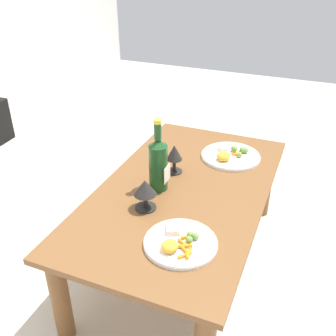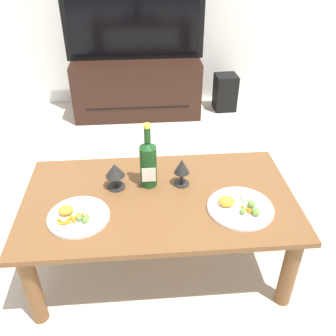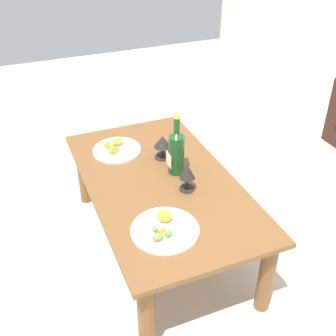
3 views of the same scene
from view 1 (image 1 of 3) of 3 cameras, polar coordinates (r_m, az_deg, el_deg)
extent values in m
plane|color=beige|center=(1.94, 2.04, -13.51)|extent=(6.40, 6.40, 0.00)
cube|color=brown|center=(1.68, 2.29, -3.29)|extent=(1.22, 0.69, 0.03)
cylinder|color=brown|center=(2.20, 14.00, -2.12)|extent=(0.07, 0.07, 0.40)
cylinder|color=brown|center=(1.57, -15.42, -17.79)|extent=(0.07, 0.07, 0.40)
cylinder|color=brown|center=(2.31, 0.45, 0.61)|extent=(0.07, 0.07, 0.40)
cylinder|color=#19471E|center=(1.62, -1.43, 0.06)|extent=(0.08, 0.08, 0.20)
cone|color=#19471E|center=(1.57, -1.48, 3.69)|extent=(0.08, 0.08, 0.04)
cylinder|color=#19471E|center=(1.55, -1.51, 5.32)|extent=(0.03, 0.03, 0.07)
cylinder|color=yellow|center=(1.53, -1.53, 6.80)|extent=(0.03, 0.03, 0.02)
cube|color=silver|center=(1.62, -0.12, -0.83)|extent=(0.06, 0.00, 0.07)
cylinder|color=black|center=(1.56, -3.27, -5.75)|extent=(0.08, 0.08, 0.01)
cylinder|color=black|center=(1.54, -3.30, -4.76)|extent=(0.02, 0.02, 0.06)
cone|color=black|center=(1.50, -3.37, -2.84)|extent=(0.09, 0.09, 0.06)
cylinder|color=black|center=(1.79, 0.90, -0.47)|extent=(0.07, 0.07, 0.01)
cylinder|color=black|center=(1.77, 0.91, 0.45)|extent=(0.02, 0.02, 0.06)
cone|color=black|center=(1.74, 0.92, 2.30)|extent=(0.07, 0.07, 0.07)
cylinder|color=white|center=(1.38, 1.83, -10.91)|extent=(0.26, 0.26, 0.01)
torus|color=white|center=(1.38, 1.83, -10.65)|extent=(0.26, 0.26, 0.01)
ellipsoid|color=orange|center=(1.34, 0.25, -11.29)|extent=(0.06, 0.06, 0.03)
cube|color=beige|center=(1.42, 0.77, -8.86)|extent=(0.07, 0.06, 0.02)
cylinder|color=orange|center=(1.39, 2.89, -9.95)|extent=(0.04, 0.05, 0.01)
cylinder|color=orange|center=(1.36, 2.24, -10.88)|extent=(0.03, 0.05, 0.01)
cylinder|color=orange|center=(1.35, 2.50, -11.26)|extent=(0.03, 0.05, 0.01)
cylinder|color=orange|center=(1.34, 2.37, -11.76)|extent=(0.04, 0.05, 0.01)
cylinder|color=orange|center=(1.33, 3.03, -12.30)|extent=(0.05, 0.02, 0.01)
cylinder|color=orange|center=(1.32, 2.45, -12.53)|extent=(0.05, 0.04, 0.01)
sphere|color=olive|center=(1.38, 4.02, -9.89)|extent=(0.03, 0.03, 0.03)
sphere|color=olive|center=(1.39, 3.26, -9.63)|extent=(0.03, 0.03, 0.03)
sphere|color=olive|center=(1.37, 3.10, -10.36)|extent=(0.03, 0.03, 0.03)
cylinder|color=white|center=(1.93, 9.09, 1.66)|extent=(0.29, 0.29, 0.01)
torus|color=white|center=(1.93, 9.11, 1.87)|extent=(0.28, 0.28, 0.01)
ellipsoid|color=orange|center=(1.87, 8.08, 1.71)|extent=(0.07, 0.06, 0.04)
cube|color=beige|center=(1.98, 8.09, 2.97)|extent=(0.06, 0.05, 0.02)
cylinder|color=orange|center=(1.95, 10.51, 2.27)|extent=(0.04, 0.02, 0.01)
cylinder|color=orange|center=(1.95, 10.15, 2.23)|extent=(0.04, 0.03, 0.01)
cylinder|color=orange|center=(1.93, 9.72, 1.99)|extent=(0.02, 0.04, 0.01)
sphere|color=olive|center=(1.96, 11.17, 2.56)|extent=(0.03, 0.03, 0.03)
sphere|color=olive|center=(1.96, 10.80, 2.60)|extent=(0.03, 0.03, 0.03)
sphere|color=olive|center=(1.96, 9.60, 2.79)|extent=(0.03, 0.03, 0.03)
sphere|color=olive|center=(1.91, 10.36, 1.91)|extent=(0.03, 0.03, 0.03)
camera|label=2|loc=(1.52, 62.33, 20.56)|focal=39.85mm
camera|label=3|loc=(2.91, 29.80, 32.18)|focal=45.47mm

